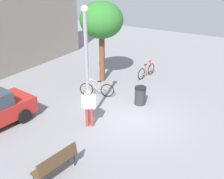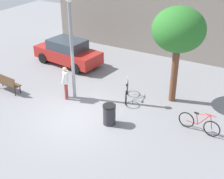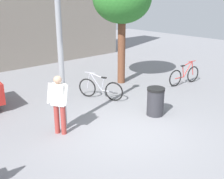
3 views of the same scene
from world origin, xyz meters
name	(u,v)px [view 2 (image 2 of 3)]	position (x,y,z in m)	size (l,w,h in m)	color
ground_plane	(78,118)	(0.00, 0.00, 0.00)	(36.00, 36.00, 0.00)	gray
lamppost	(72,45)	(-1.23, 1.48, 2.75)	(0.28, 0.28, 4.94)	gray
person_by_lamppost	(65,81)	(-1.53, 1.21, 0.97)	(0.49, 0.63, 1.67)	#9E3833
park_bench	(6,82)	(-4.61, 0.30, 0.55)	(1.64, 0.65, 0.92)	#513823
plaza_tree	(179,31)	(3.07, 3.59, 3.50)	(2.39, 2.39, 4.57)	brown
bicycle_red	(199,124)	(4.94, 1.60, 0.38)	(1.80, 0.28, 0.97)	black
bicycle_silver	(127,92)	(1.08, 2.63, 0.38)	(0.77, 1.68, 0.97)	black
parked_car_red	(68,52)	(-4.03, 4.76, 0.77)	(4.37, 2.20, 1.55)	#AD231E
trash_bin	(109,114)	(1.44, 0.30, 0.46)	(0.57, 0.57, 0.91)	#2D2D33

